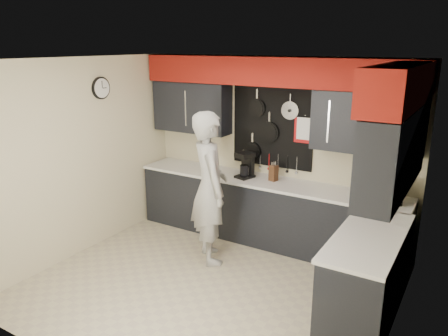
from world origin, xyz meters
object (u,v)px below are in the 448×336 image
Objects in this scene: microwave at (377,189)px; coffee_maker at (246,164)px; knife_block at (273,173)px; utensil_crock at (245,172)px; person at (210,188)px.

coffee_maker is (-1.82, 0.02, 0.04)m from microwave.
utensil_crock is at bearing -160.89° from knife_block.
coffee_maker is (0.02, -0.02, 0.11)m from utensil_crock.
person is (-0.07, -0.84, -0.12)m from coffee_maker.
microwave is 3.55× the size of utensil_crock.
utensil_crock is at bearing 153.72° from coffee_maker.
microwave is 2.06m from person.
person is at bearing -79.07° from coffee_maker.
coffee_maker is 0.85m from person.
person is (-1.89, -0.82, -0.08)m from microwave.
knife_block is 0.43m from utensil_crock.
knife_block is 1.45× the size of utensil_crock.
person is at bearing -175.70° from microwave.
coffee_maker is 0.19× the size of person.
coffee_maker reaches higher than microwave.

